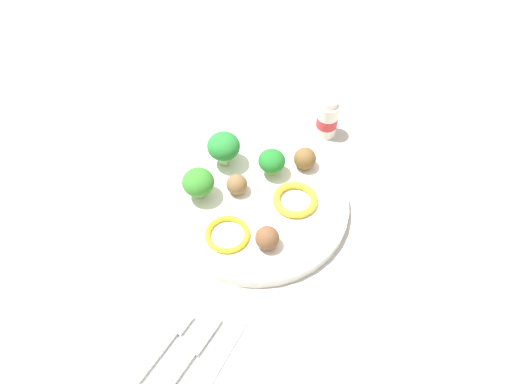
% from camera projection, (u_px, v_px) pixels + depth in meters
% --- Properties ---
extents(ground_plane, '(4.00, 4.00, 0.00)m').
position_uv_depth(ground_plane, '(256.00, 207.00, 0.76)').
color(ground_plane, '#B2B2AD').
extents(plate, '(0.28, 0.28, 0.02)m').
position_uv_depth(plate, '(256.00, 204.00, 0.76)').
color(plate, white).
rests_on(plate, ground_plane).
extents(broccoli_floret_front_left, '(0.04, 0.04, 0.04)m').
position_uv_depth(broccoli_floret_front_left, '(272.00, 161.00, 0.77)').
color(broccoli_floret_front_left, '#93BE69').
rests_on(broccoli_floret_front_left, plate).
extents(broccoli_floret_front_right, '(0.05, 0.05, 0.05)m').
position_uv_depth(broccoli_floret_front_right, '(198.00, 182.00, 0.73)').
color(broccoli_floret_front_right, '#99BD7C').
rests_on(broccoli_floret_front_right, plate).
extents(broccoli_floret_back_right, '(0.05, 0.05, 0.06)m').
position_uv_depth(broccoli_floret_back_right, '(224.00, 147.00, 0.77)').
color(broccoli_floret_back_right, '#A3CA80').
rests_on(broccoli_floret_back_right, plate).
extents(meatball_back_right, '(0.03, 0.03, 0.03)m').
position_uv_depth(meatball_back_right, '(236.00, 185.00, 0.75)').
color(meatball_back_right, brown).
rests_on(meatball_back_right, plate).
extents(meatball_center, '(0.04, 0.04, 0.04)m').
position_uv_depth(meatball_center, '(305.00, 159.00, 0.78)').
color(meatball_center, brown).
rests_on(meatball_center, plate).
extents(meatball_front_left, '(0.03, 0.03, 0.03)m').
position_uv_depth(meatball_front_left, '(267.00, 238.00, 0.69)').
color(meatball_front_left, brown).
rests_on(meatball_front_left, plate).
extents(pepper_ring_back_left, '(0.09, 0.09, 0.01)m').
position_uv_depth(pepper_ring_back_left, '(227.00, 234.00, 0.71)').
color(pepper_ring_back_left, yellow).
rests_on(pepper_ring_back_left, plate).
extents(pepper_ring_far_rim, '(0.09, 0.09, 0.01)m').
position_uv_depth(pepper_ring_far_rim, '(295.00, 200.00, 0.75)').
color(pepper_ring_far_rim, yellow).
rests_on(pepper_ring_far_rim, plate).
extents(napkin, '(0.18, 0.13, 0.01)m').
position_uv_depth(napkin, '(171.00, 359.00, 0.61)').
color(napkin, white).
rests_on(napkin, ground_plane).
extents(fork, '(0.12, 0.02, 0.01)m').
position_uv_depth(fork, '(162.00, 345.00, 0.62)').
color(fork, silver).
rests_on(fork, napkin).
extents(knife, '(0.15, 0.02, 0.01)m').
position_uv_depth(knife, '(186.00, 359.00, 0.61)').
color(knife, silver).
rests_on(knife, napkin).
extents(yogurt_bottle, '(0.04, 0.04, 0.07)m').
position_uv_depth(yogurt_bottle, '(327.00, 119.00, 0.84)').
color(yogurt_bottle, white).
rests_on(yogurt_bottle, ground_plane).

